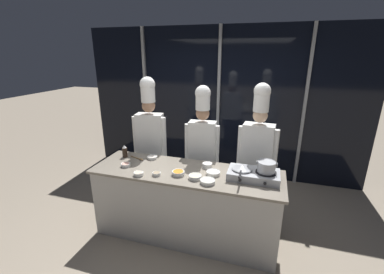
{
  "coord_description": "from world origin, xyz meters",
  "views": [
    {
      "loc": [
        0.88,
        -2.65,
        2.25
      ],
      "look_at": [
        0.0,
        0.25,
        1.25
      ],
      "focal_mm": 24.0,
      "sensor_mm": 36.0,
      "label": 1
    }
  ],
  "objects_px": {
    "prep_bowl_garlic": "(213,172)",
    "prep_bowl_bean_sprouts": "(208,181)",
    "squeeze_bottle_soy": "(125,151)",
    "serving_spoon_slotted": "(139,159)",
    "prep_bowl_mushrooms": "(157,174)",
    "prep_bowl_carrots": "(178,173)",
    "portable_stove": "(253,175)",
    "prep_bowl_rice": "(207,165)",
    "prep_bowl_onion": "(152,157)",
    "stock_pot": "(266,166)",
    "chef_head": "(150,132)",
    "chef_sous": "(202,140)",
    "frying_pan": "(242,167)",
    "prep_bowl_chicken": "(139,174)",
    "prep_bowl_noodles": "(195,177)",
    "chef_line": "(258,145)",
    "prep_bowl_shrimp": "(126,165)"
  },
  "relations": [
    {
      "from": "frying_pan",
      "to": "squeeze_bottle_soy",
      "type": "xyz_separation_m",
      "value": [
        -1.58,
        0.14,
        -0.04
      ]
    },
    {
      "from": "portable_stove",
      "to": "chef_head",
      "type": "relative_size",
      "value": 0.29
    },
    {
      "from": "prep_bowl_mushrooms",
      "to": "chef_sous",
      "type": "height_order",
      "value": "chef_sous"
    },
    {
      "from": "prep_bowl_mushrooms",
      "to": "prep_bowl_rice",
      "type": "bearing_deg",
      "value": 36.43
    },
    {
      "from": "prep_bowl_carrots",
      "to": "chef_head",
      "type": "relative_size",
      "value": 0.08
    },
    {
      "from": "frying_pan",
      "to": "chef_head",
      "type": "distance_m",
      "value": 1.5
    },
    {
      "from": "stock_pot",
      "to": "prep_bowl_carrots",
      "type": "relative_size",
      "value": 1.5
    },
    {
      "from": "portable_stove",
      "to": "prep_bowl_garlic",
      "type": "xyz_separation_m",
      "value": [
        -0.45,
        -0.03,
        -0.02
      ]
    },
    {
      "from": "prep_bowl_carrots",
      "to": "chef_line",
      "type": "distance_m",
      "value": 1.12
    },
    {
      "from": "stock_pot",
      "to": "squeeze_bottle_soy",
      "type": "height_order",
      "value": "stock_pot"
    },
    {
      "from": "prep_bowl_mushrooms",
      "to": "prep_bowl_carrots",
      "type": "distance_m",
      "value": 0.25
    },
    {
      "from": "squeeze_bottle_soy",
      "to": "prep_bowl_bean_sprouts",
      "type": "bearing_deg",
      "value": -17.44
    },
    {
      "from": "serving_spoon_slotted",
      "to": "portable_stove",
      "type": "bearing_deg",
      "value": -4.59
    },
    {
      "from": "portable_stove",
      "to": "chef_line",
      "type": "distance_m",
      "value": 0.57
    },
    {
      "from": "chef_head",
      "to": "prep_bowl_mushrooms",
      "type": "bearing_deg",
      "value": 111.77
    },
    {
      "from": "prep_bowl_bean_sprouts",
      "to": "prep_bowl_garlic",
      "type": "relative_size",
      "value": 1.01
    },
    {
      "from": "prep_bowl_garlic",
      "to": "chef_sous",
      "type": "relative_size",
      "value": 0.09
    },
    {
      "from": "stock_pot",
      "to": "prep_bowl_onion",
      "type": "height_order",
      "value": "stock_pot"
    },
    {
      "from": "frying_pan",
      "to": "prep_bowl_noodles",
      "type": "xyz_separation_m",
      "value": [
        -0.5,
        -0.19,
        -0.1
      ]
    },
    {
      "from": "prep_bowl_noodles",
      "to": "portable_stove",
      "type": "bearing_deg",
      "value": 17.05
    },
    {
      "from": "prep_bowl_carrots",
      "to": "chef_line",
      "type": "bearing_deg",
      "value": 40.2
    },
    {
      "from": "prep_bowl_rice",
      "to": "portable_stove",
      "type": "bearing_deg",
      "value": -13.32
    },
    {
      "from": "serving_spoon_slotted",
      "to": "prep_bowl_chicken",
      "type": "bearing_deg",
      "value": -62.56
    },
    {
      "from": "prep_bowl_bean_sprouts",
      "to": "prep_bowl_rice",
      "type": "bearing_deg",
      "value": 104.18
    },
    {
      "from": "prep_bowl_garlic",
      "to": "chef_line",
      "type": "height_order",
      "value": "chef_line"
    },
    {
      "from": "prep_bowl_garlic",
      "to": "prep_bowl_bean_sprouts",
      "type": "bearing_deg",
      "value": -93.56
    },
    {
      "from": "portable_stove",
      "to": "squeeze_bottle_soy",
      "type": "height_order",
      "value": "squeeze_bottle_soy"
    },
    {
      "from": "prep_bowl_mushrooms",
      "to": "chef_head",
      "type": "height_order",
      "value": "chef_head"
    },
    {
      "from": "prep_bowl_chicken",
      "to": "prep_bowl_rice",
      "type": "relative_size",
      "value": 0.95
    },
    {
      "from": "prep_bowl_shrimp",
      "to": "frying_pan",
      "type": "bearing_deg",
      "value": 5.17
    },
    {
      "from": "portable_stove",
      "to": "prep_bowl_bean_sprouts",
      "type": "xyz_separation_m",
      "value": [
        -0.47,
        -0.26,
        -0.02
      ]
    },
    {
      "from": "prep_bowl_rice",
      "to": "chef_line",
      "type": "distance_m",
      "value": 0.73
    },
    {
      "from": "prep_bowl_noodles",
      "to": "prep_bowl_chicken",
      "type": "height_order",
      "value": "prep_bowl_noodles"
    },
    {
      "from": "prep_bowl_bean_sprouts",
      "to": "frying_pan",
      "type": "bearing_deg",
      "value": 36.69
    },
    {
      "from": "prep_bowl_chicken",
      "to": "prep_bowl_onion",
      "type": "relative_size",
      "value": 0.86
    },
    {
      "from": "prep_bowl_rice",
      "to": "prep_bowl_onion",
      "type": "distance_m",
      "value": 0.77
    },
    {
      "from": "portable_stove",
      "to": "chef_sous",
      "type": "relative_size",
      "value": 0.31
    },
    {
      "from": "prep_bowl_noodles",
      "to": "prep_bowl_shrimp",
      "type": "relative_size",
      "value": 1.29
    },
    {
      "from": "prep_bowl_noodles",
      "to": "prep_bowl_carrots",
      "type": "xyz_separation_m",
      "value": [
        -0.21,
        0.03,
        0.0
      ]
    },
    {
      "from": "prep_bowl_onion",
      "to": "serving_spoon_slotted",
      "type": "height_order",
      "value": "prep_bowl_onion"
    },
    {
      "from": "prep_bowl_onion",
      "to": "prep_bowl_noodles",
      "type": "bearing_deg",
      "value": -28.09
    },
    {
      "from": "frying_pan",
      "to": "stock_pot",
      "type": "distance_m",
      "value": 0.26
    },
    {
      "from": "prep_bowl_carrots",
      "to": "chef_sous",
      "type": "distance_m",
      "value": 0.72
    },
    {
      "from": "frying_pan",
      "to": "chef_head",
      "type": "height_order",
      "value": "chef_head"
    },
    {
      "from": "prep_bowl_chicken",
      "to": "chef_sous",
      "type": "relative_size",
      "value": 0.06
    },
    {
      "from": "frying_pan",
      "to": "squeeze_bottle_soy",
      "type": "relative_size",
      "value": 2.42
    },
    {
      "from": "squeeze_bottle_soy",
      "to": "serving_spoon_slotted",
      "type": "xyz_separation_m",
      "value": [
        0.22,
        -0.02,
        -0.07
      ]
    },
    {
      "from": "prep_bowl_chicken",
      "to": "prep_bowl_rice",
      "type": "bearing_deg",
      "value": 31.95
    },
    {
      "from": "chef_sous",
      "to": "prep_bowl_noodles",
      "type": "bearing_deg",
      "value": 94.61
    },
    {
      "from": "portable_stove",
      "to": "prep_bowl_chicken",
      "type": "bearing_deg",
      "value": -166.42
    }
  ]
}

